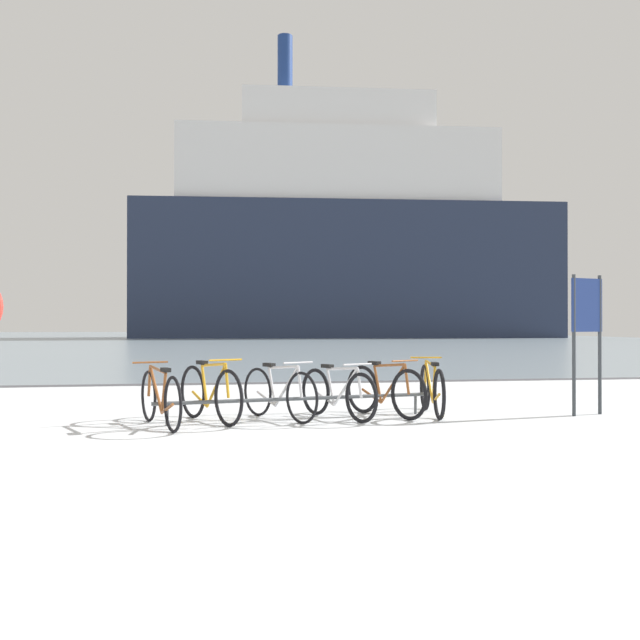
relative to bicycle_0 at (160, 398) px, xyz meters
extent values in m
cube|color=silver|center=(2.04, -4.70, -0.40)|extent=(80.00, 22.00, 0.08)
cube|color=gray|center=(2.04, 61.30, -0.40)|extent=(80.00, 110.00, 0.08)
cube|color=#47474C|center=(2.04, 6.30, -0.38)|extent=(80.00, 0.50, 0.05)
cylinder|color=#4C5156|center=(1.79, 0.39, -0.08)|extent=(3.81, 0.73, 0.05)
cylinder|color=#4C5156|center=(0.08, 0.09, -0.22)|extent=(0.04, 0.04, 0.28)
cylinder|color=#4C5156|center=(3.50, 0.70, -0.22)|extent=(0.04, 0.04, 0.28)
torus|color=black|center=(-0.18, 0.51, -0.03)|extent=(0.26, 0.65, 0.67)
torus|color=black|center=(0.18, -0.52, -0.03)|extent=(0.26, 0.65, 0.67)
cylinder|color=brown|center=(-0.06, 0.18, 0.10)|extent=(0.22, 0.55, 0.57)
cylinder|color=brown|center=(0.06, -0.16, 0.07)|extent=(0.10, 0.20, 0.51)
cylinder|color=brown|center=(-0.03, 0.10, 0.35)|extent=(0.27, 0.68, 0.08)
cylinder|color=brown|center=(0.10, -0.30, -0.10)|extent=(0.19, 0.46, 0.19)
cylinder|color=brown|center=(-0.16, 0.47, 0.17)|extent=(0.07, 0.12, 0.40)
cube|color=black|center=(0.08, -0.24, 0.36)|extent=(0.14, 0.22, 0.05)
cylinder|color=brown|center=(-0.15, 0.43, 0.42)|extent=(0.44, 0.17, 0.02)
torus|color=black|center=(0.84, -0.12, 0.00)|extent=(0.36, 0.66, 0.72)
torus|color=black|center=(0.39, 0.78, 0.00)|extent=(0.36, 0.66, 0.72)
cylinder|color=gold|center=(0.69, 0.17, 0.13)|extent=(0.27, 0.49, 0.60)
cylinder|color=gold|center=(0.55, 0.46, 0.10)|extent=(0.12, 0.18, 0.54)
cylinder|color=gold|center=(0.66, 0.24, 0.39)|extent=(0.33, 0.61, 0.09)
cylinder|color=gold|center=(0.48, 0.59, -0.08)|extent=(0.23, 0.41, 0.19)
cylinder|color=gold|center=(0.82, -0.09, 0.21)|extent=(0.08, 0.12, 0.43)
cube|color=black|center=(0.51, 0.53, 0.41)|extent=(0.16, 0.21, 0.05)
cylinder|color=gold|center=(0.81, -0.05, 0.47)|extent=(0.42, 0.23, 0.02)
torus|color=black|center=(1.77, -0.03, -0.03)|extent=(0.36, 0.60, 0.67)
torus|color=black|center=(1.27, 0.86, -0.03)|extent=(0.36, 0.60, 0.67)
cylinder|color=silver|center=(1.61, 0.26, 0.10)|extent=(0.29, 0.49, 0.57)
cylinder|color=silver|center=(1.45, 0.55, 0.07)|extent=(0.12, 0.18, 0.51)
cylinder|color=silver|center=(1.57, 0.32, 0.35)|extent=(0.36, 0.60, 0.08)
cylinder|color=silver|center=(1.38, 0.67, -0.10)|extent=(0.25, 0.41, 0.19)
cylinder|color=silver|center=(1.75, 0.00, 0.17)|extent=(0.09, 0.12, 0.40)
cube|color=black|center=(1.41, 0.61, 0.36)|extent=(0.17, 0.21, 0.05)
cylinder|color=silver|center=(1.74, 0.03, 0.42)|extent=(0.41, 0.25, 0.02)
torus|color=black|center=(2.54, -0.08, -0.03)|extent=(0.33, 0.61, 0.65)
torus|color=black|center=(2.09, 0.84, -0.03)|extent=(0.33, 0.61, 0.65)
cylinder|color=silver|center=(2.39, 0.22, 0.08)|extent=(0.27, 0.50, 0.55)
cylinder|color=silver|center=(2.25, 0.52, 0.06)|extent=(0.12, 0.19, 0.49)
cylinder|color=silver|center=(2.36, 0.29, 0.32)|extent=(0.33, 0.62, 0.08)
cylinder|color=silver|center=(2.18, 0.65, -0.11)|extent=(0.23, 0.42, 0.18)
cylinder|color=silver|center=(2.52, -0.04, 0.16)|extent=(0.08, 0.12, 0.39)
cube|color=black|center=(2.21, 0.59, 0.34)|extent=(0.16, 0.21, 0.05)
cylinder|color=silver|center=(2.51, -0.01, 0.39)|extent=(0.42, 0.22, 0.02)
torus|color=black|center=(3.22, 0.08, -0.02)|extent=(0.36, 0.63, 0.69)
torus|color=black|center=(2.78, 0.94, -0.02)|extent=(0.36, 0.63, 0.69)
cylinder|color=brown|center=(3.08, 0.36, 0.10)|extent=(0.26, 0.47, 0.57)
cylinder|color=brown|center=(2.93, 0.64, 0.08)|extent=(0.11, 0.18, 0.51)
cylinder|color=brown|center=(3.04, 0.42, 0.35)|extent=(0.32, 0.57, 0.08)
cylinder|color=brown|center=(2.87, 0.75, -0.10)|extent=(0.22, 0.39, 0.19)
cylinder|color=brown|center=(3.20, 0.11, 0.18)|extent=(0.08, 0.11, 0.40)
cube|color=black|center=(2.90, 0.70, 0.37)|extent=(0.16, 0.21, 0.05)
cylinder|color=brown|center=(3.19, 0.15, 0.43)|extent=(0.42, 0.23, 0.02)
torus|color=black|center=(3.78, 1.13, -0.02)|extent=(0.14, 0.68, 0.68)
torus|color=black|center=(3.63, 0.06, -0.02)|extent=(0.14, 0.68, 0.68)
cylinder|color=gold|center=(3.73, 0.78, 0.10)|extent=(0.11, 0.57, 0.57)
cylinder|color=gold|center=(3.68, 0.44, 0.08)|extent=(0.06, 0.20, 0.51)
cylinder|color=gold|center=(3.72, 0.70, 0.35)|extent=(0.13, 0.70, 0.08)
cylinder|color=gold|center=(3.66, 0.29, -0.10)|extent=(0.10, 0.47, 0.19)
cylinder|color=gold|center=(3.77, 1.09, 0.18)|extent=(0.05, 0.12, 0.40)
cube|color=black|center=(3.67, 0.35, 0.37)|extent=(0.11, 0.21, 0.05)
cylinder|color=gold|center=(3.77, 1.05, 0.42)|extent=(0.46, 0.08, 0.02)
cylinder|color=#33383D|center=(5.62, 0.15, 0.62)|extent=(0.05, 0.05, 1.97)
cylinder|color=#33383D|center=(6.09, 0.29, 0.62)|extent=(0.05, 0.05, 1.97)
cube|color=navy|center=(5.85, 0.22, 1.18)|extent=(0.54, 0.20, 0.75)
cube|color=#232D47|center=(14.16, 58.52, 6.07)|extent=(41.34, 11.30, 12.87)
cube|color=white|center=(13.14, 58.60, 16.05)|extent=(31.07, 9.29, 7.08)
cube|color=white|center=(13.14, 58.60, 21.39)|extent=(18.76, 7.11, 3.60)
cylinder|color=navy|center=(8.05, 59.00, 26.08)|extent=(1.46, 1.46, 5.79)
camera|label=1|loc=(0.58, -8.96, 0.91)|focal=39.58mm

